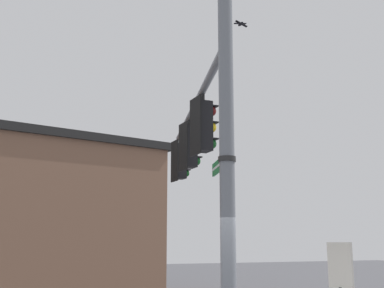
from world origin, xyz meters
TOP-DOWN VIEW (x-y plane):
  - signal_pole at (0.00, 0.00)m, footprint 0.24×0.24m
  - mast_arm at (-3.60, 1.02)m, footprint 7.24×2.18m
  - traffic_light_nearest_pole at (-2.38, 0.69)m, footprint 0.54×0.49m
  - traffic_light_mid_inner at (-4.59, 1.32)m, footprint 0.54×0.49m
  - traffic_light_mid_outer at (-6.81, 1.95)m, footprint 0.54×0.49m
  - street_name_sign at (-0.38, 0.11)m, footprint 1.38×0.50m
  - bird_flying at (-5.37, 3.27)m, footprint 0.27×0.43m
  - historical_marker at (-0.08, 2.13)m, footprint 0.60×0.08m

SIDE VIEW (x-z plane):
  - historical_marker at x=-0.08m, z-range 0.34..2.47m
  - signal_pole at x=0.00m, z-range 0.00..6.15m
  - street_name_sign at x=-0.38m, z-range 3.29..3.51m
  - traffic_light_nearest_pole at x=-2.38m, z-range 3.83..5.15m
  - traffic_light_mid_inner at x=-4.59m, z-range 3.83..5.15m
  - traffic_light_mid_outer at x=-6.81m, z-range 3.83..5.15m
  - mast_arm at x=-3.60m, z-range 5.19..5.34m
  - bird_flying at x=-5.37m, z-range 8.41..8.55m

